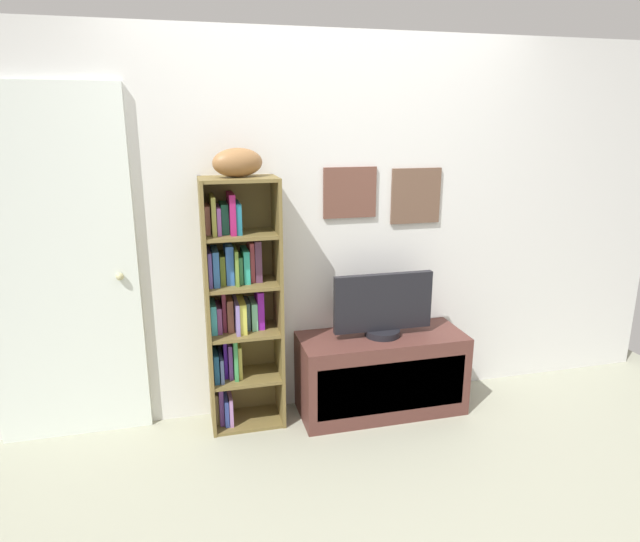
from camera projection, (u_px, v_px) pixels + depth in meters
The scene contains 7 objects.
ground at pixel (387, 510), 2.66m from camera, with size 5.20×5.20×0.04m, color gray.
back_wall at pixel (328, 229), 3.40m from camera, with size 4.80×0.08×2.32m.
bookshelf at pixel (237, 303), 3.23m from camera, with size 0.44×0.29×1.51m.
football at pixel (238, 163), 2.99m from camera, with size 0.29×0.16×0.16m, color olive.
tv_stand at pixel (381, 373), 3.49m from camera, with size 1.04×0.42×0.51m.
television at pixel (383, 306), 3.37m from camera, with size 0.63×0.22×0.40m.
door at pixel (60, 272), 3.02m from camera, with size 0.83×0.09×2.01m.
Camera 1 is at (-0.87, -2.10, 1.81)m, focal length 30.71 mm.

